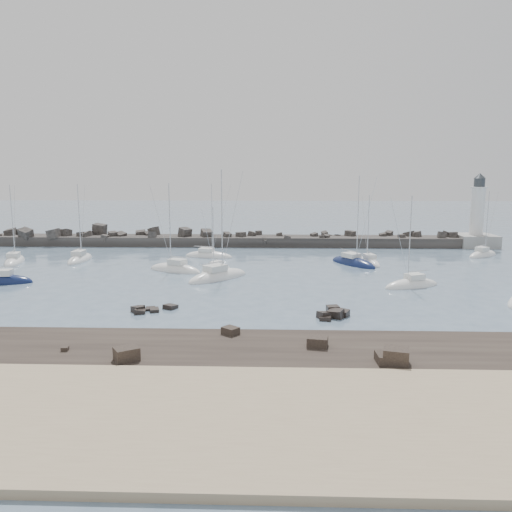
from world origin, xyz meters
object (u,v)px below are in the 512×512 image
(sailboat_2, at_px, (0,282))
(sailboat_12, at_px, (483,255))
(sailboat_8, at_px, (353,263))
(sailboat_6, at_px, (216,270))
(sailboat_1, at_px, (15,262))
(sailboat_9, at_px, (412,286))
(sailboat_3, at_px, (80,260))
(sailboat_7, at_px, (218,278))
(sailboat_4, at_px, (209,256))
(sailboat_10, at_px, (369,263))
(sailboat_5, at_px, (175,270))
(lighthouse, at_px, (476,230))

(sailboat_2, xyz_separation_m, sailboat_12, (70.34, 23.39, -0.01))
(sailboat_8, bearing_deg, sailboat_6, -163.40)
(sailboat_1, bearing_deg, sailboat_9, -14.61)
(sailboat_3, relative_size, sailboat_9, 1.09)
(sailboat_6, height_order, sailboat_9, sailboat_9)
(sailboat_3, distance_m, sailboat_7, 27.02)
(sailboat_4, bearing_deg, sailboat_10, -11.65)
(sailboat_7, bearing_deg, sailboat_2, -172.41)
(sailboat_2, distance_m, sailboat_4, 31.92)
(sailboat_9, bearing_deg, sailboat_4, 142.73)
(sailboat_8, relative_size, sailboat_10, 1.28)
(sailboat_5, height_order, sailboat_6, sailboat_5)
(sailboat_3, xyz_separation_m, sailboat_5, (16.93, -8.09, 0.01))
(lighthouse, relative_size, sailboat_12, 1.23)
(sailboat_2, relative_size, sailboat_12, 1.10)
(sailboat_1, height_order, sailboat_6, sailboat_1)
(sailboat_4, relative_size, sailboat_10, 1.14)
(lighthouse, relative_size, sailboat_1, 1.12)
(sailboat_5, bearing_deg, sailboat_1, 167.04)
(sailboat_3, bearing_deg, sailboat_12, 5.71)
(lighthouse, distance_m, sailboat_2, 81.55)
(sailboat_4, bearing_deg, lighthouse, 15.81)
(sailboat_4, height_order, sailboat_7, sailboat_7)
(sailboat_8, bearing_deg, sailboat_10, 16.14)
(sailboat_1, relative_size, sailboat_6, 1.30)
(sailboat_8, relative_size, sailboat_9, 1.20)
(sailboat_6, distance_m, sailboat_8, 21.39)
(lighthouse, bearing_deg, sailboat_8, -142.84)
(lighthouse, xyz_separation_m, sailboat_7, (-46.07, -31.30, -2.94))
(sailboat_12, bearing_deg, lighthouse, 74.24)
(sailboat_4, bearing_deg, sailboat_9, -37.27)
(sailboat_6, height_order, sailboat_10, sailboat_10)
(lighthouse, height_order, sailboat_6, lighthouse)
(sailboat_10, bearing_deg, sailboat_4, 168.35)
(sailboat_9, bearing_deg, sailboat_1, 165.39)
(sailboat_10, bearing_deg, sailboat_5, -166.35)
(lighthouse, xyz_separation_m, sailboat_5, (-52.79, -26.32, -2.94))
(sailboat_8, distance_m, sailboat_12, 24.65)
(lighthouse, relative_size, sailboat_6, 1.45)
(sailboat_9, bearing_deg, sailboat_8, 107.52)
(sailboat_2, distance_m, sailboat_9, 51.99)
(sailboat_8, relative_size, sailboat_12, 1.23)
(sailboat_7, xyz_separation_m, sailboat_9, (24.45, -3.96, -0.01))
(sailboat_3, bearing_deg, sailboat_10, -1.34)
(sailboat_10, bearing_deg, lighthouse, 38.90)
(sailboat_2, relative_size, sailboat_8, 0.89)
(sailboat_1, distance_m, sailboat_9, 59.69)
(sailboat_12, bearing_deg, sailboat_4, -176.99)
(sailboat_9, relative_size, sailboat_10, 1.06)
(sailboat_1, height_order, sailboat_3, sailboat_3)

